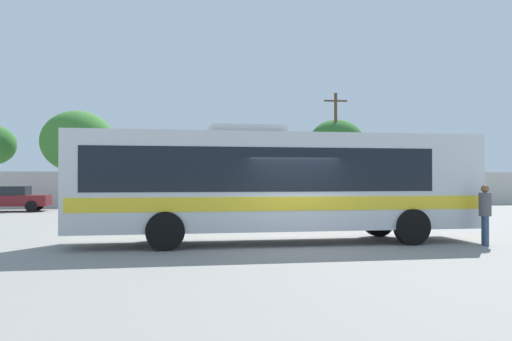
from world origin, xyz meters
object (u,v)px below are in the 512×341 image
parked_car_rightmost_black (316,196)px  roadside_tree_midleft (78,142)px  roadside_tree_right (337,144)px  utility_pole_near (336,146)px  roadside_tree_midright (278,154)px  attendant_by_bus_door (485,211)px  coach_bus_silver_yellow (272,181)px  parked_car_second_black (120,197)px  parked_car_leftmost_maroon (10,198)px  parked_car_third_silver (211,197)px

parked_car_rightmost_black → roadside_tree_midleft: 19.17m
roadside_tree_right → utility_pole_near: bearing=-110.5°
parked_car_rightmost_black → roadside_tree_midright: roadside_tree_midright is taller
attendant_by_bus_door → roadside_tree_right: roadside_tree_right is taller
coach_bus_silver_yellow → parked_car_second_black: coach_bus_silver_yellow is taller
utility_pole_near → roadside_tree_right: (0.38, 1.02, 0.23)m
parked_car_second_black → coach_bus_silver_yellow: bearing=-72.2°
coach_bus_silver_yellow → roadside_tree_midleft: 29.94m
parked_car_second_black → utility_pole_near: size_ratio=0.51×
coach_bus_silver_yellow → parked_car_leftmost_maroon: bearing=123.3°
parked_car_third_silver → utility_pole_near: 13.19m
parked_car_second_black → roadside_tree_midright: 15.22m
utility_pole_near → roadside_tree_right: size_ratio=1.30×
roadside_tree_midleft → roadside_tree_midright: bearing=-2.8°
parked_car_third_silver → roadside_tree_midright: 11.52m
attendant_by_bus_door → parked_car_rightmost_black: attendant_by_bus_door is taller
parked_car_rightmost_black → roadside_tree_right: size_ratio=0.71×
roadside_tree_midright → parked_car_leftmost_maroon: bearing=-152.7°
attendant_by_bus_door → roadside_tree_right: bearing=81.2°
coach_bus_silver_yellow → attendant_by_bus_door: 6.16m
roadside_tree_midleft → roadside_tree_right: 20.01m
utility_pole_near → parked_car_third_silver: bearing=-143.9°
utility_pole_near → roadside_tree_midright: bearing=156.3°
coach_bus_silver_yellow → roadside_tree_right: 28.68m
roadside_tree_right → parked_car_rightmost_black: bearing=-115.5°
parked_car_leftmost_maroon → parked_car_third_silver: 11.63m
attendant_by_bus_door → utility_pole_near: utility_pole_near is taller
parked_car_third_silver → roadside_tree_right: (10.63, 8.50, 3.86)m
attendant_by_bus_door → roadside_tree_midleft: 33.82m
attendant_by_bus_door → parked_car_leftmost_maroon: size_ratio=0.42×
parked_car_rightmost_black → roadside_tree_right: 9.74m
parked_car_rightmost_black → roadside_tree_midright: bearing=94.5°
parked_car_rightmost_black → roadside_tree_midleft: bearing=149.2°
parked_car_second_black → parked_car_third_silver: (5.39, 0.22, 0.02)m
utility_pole_near → roadside_tree_midleft: (-19.57, 2.57, 0.28)m
parked_car_rightmost_black → parked_car_leftmost_maroon: bearing=-179.2°
coach_bus_silver_yellow → parked_car_second_black: size_ratio=2.81×
parked_car_third_silver → roadside_tree_midleft: (-9.32, 10.04, 3.91)m
parked_car_leftmost_maroon → parked_car_second_black: 6.25m
coach_bus_silver_yellow → roadside_tree_midright: 28.09m
parked_car_second_black → parked_car_third_silver: 5.39m
coach_bus_silver_yellow → parked_car_second_black: bearing=107.8°
roadside_tree_midright → roadside_tree_right: bearing=-10.0°
parked_car_rightmost_black → utility_pole_near: bearing=63.8°
coach_bus_silver_yellow → parked_car_rightmost_black: (6.42, 18.57, -1.07)m
utility_pole_near → roadside_tree_right: 1.12m
utility_pole_near → roadside_tree_midright: 4.58m
coach_bus_silver_yellow → roadside_tree_right: bearing=68.9°
attendant_by_bus_door → utility_pole_near: (3.99, 27.22, 3.45)m
coach_bus_silver_yellow → roadside_tree_midleft: (-9.70, 28.18, 2.87)m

